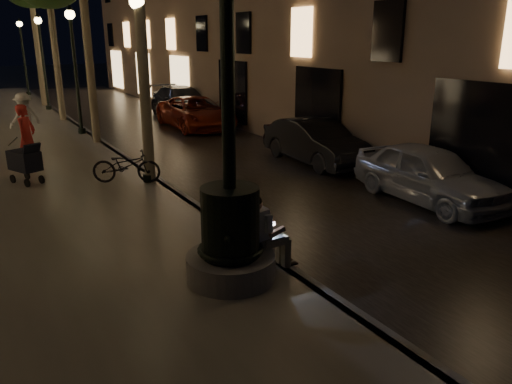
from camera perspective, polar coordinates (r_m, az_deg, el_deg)
ground at (r=20.19m, az=-17.76°, el=5.47°), size 120.00×120.00×0.00m
cobble_lane at (r=21.03m, az=-9.77°, el=6.52°), size 6.00×45.00×0.02m
curb_strip at (r=20.17m, az=-17.79°, el=5.75°), size 0.25×45.00×0.20m
fountain_lamppost at (r=7.62m, az=-2.98°, el=-3.00°), size 1.40×1.40×5.21m
seated_man_laptop at (r=8.02m, az=0.94°, el=-4.38°), size 0.93×0.31×1.30m
lamp_curb_a at (r=12.99m, az=-13.02°, el=14.15°), size 0.36×0.36×4.81m
lamp_curb_b at (r=20.75m, az=-20.09°, el=14.59°), size 0.36×0.36×4.81m
lamp_curb_c at (r=28.64m, az=-23.31°, el=14.72°), size 0.36×0.36×4.81m
lamp_curb_d at (r=36.57m, az=-25.13°, el=14.77°), size 0.36×0.36×4.81m
stroller at (r=14.17m, az=-24.91°, el=3.25°), size 0.80×1.17×1.21m
car_front at (r=12.73m, az=19.12°, el=1.98°), size 1.90×4.19×1.40m
car_second at (r=15.92m, az=6.81°, el=5.74°), size 1.63×4.26×1.39m
car_third at (r=22.25m, az=-6.88°, el=8.99°), size 2.47×5.01×1.37m
car_rear at (r=25.39m, az=-8.47°, el=10.11°), size 2.42×5.32×1.51m
pedestrian_red at (r=15.86m, az=-24.72°, el=5.79°), size 0.76×0.80×1.84m
pedestrian_white at (r=19.98m, az=-24.92°, el=7.73°), size 1.30×1.04×1.76m
bicycle at (r=13.41m, az=-14.61°, el=2.97°), size 1.83×1.40×0.93m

